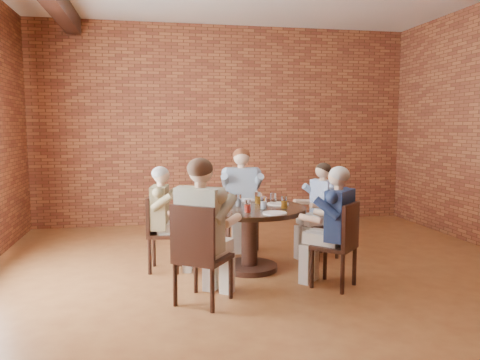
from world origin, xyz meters
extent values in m
plane|color=#99602F|center=(0.00, 0.00, 0.00)|extent=(7.00, 7.00, 0.00)
plane|color=brown|center=(0.00, 3.50, 1.70)|extent=(7.00, 0.00, 7.00)
cylinder|color=#331811|center=(-0.18, 0.68, 0.03)|extent=(0.66, 0.66, 0.06)
cylinder|color=#331811|center=(-0.18, 0.68, 0.35)|extent=(0.19, 0.19, 0.64)
cylinder|color=#331C12|center=(-0.18, 0.68, 0.72)|extent=(1.31, 1.31, 0.05)
cube|color=#331811|center=(0.83, 1.03, 0.43)|extent=(0.47, 0.47, 0.04)
cube|color=#331811|center=(0.98, 1.08, 0.66)|extent=(0.16, 0.36, 0.42)
cylinder|color=#331811|center=(0.63, 1.12, 0.21)|extent=(0.04, 0.04, 0.41)
cylinder|color=#331811|center=(0.73, 0.83, 0.21)|extent=(0.04, 0.04, 0.41)
cylinder|color=#331811|center=(0.92, 1.23, 0.21)|extent=(0.04, 0.04, 0.41)
cylinder|color=#331811|center=(1.02, 0.93, 0.21)|extent=(0.04, 0.04, 0.41)
cube|color=#331811|center=(-0.06, 1.72, 0.43)|extent=(0.49, 0.49, 0.04)
cube|color=#331811|center=(-0.04, 1.93, 0.71)|extent=(0.45, 0.09, 0.51)
cylinder|color=#331811|center=(-0.28, 1.55, 0.21)|extent=(0.04, 0.04, 0.41)
cylinder|color=#331811|center=(0.11, 1.51, 0.21)|extent=(0.04, 0.04, 0.41)
cylinder|color=#331811|center=(-0.24, 1.94, 0.21)|extent=(0.04, 0.04, 0.41)
cylinder|color=#331811|center=(0.15, 1.90, 0.21)|extent=(0.04, 0.04, 0.41)
cube|color=#331811|center=(-1.15, 0.84, 0.43)|extent=(0.43, 0.43, 0.04)
cube|color=#331811|center=(-1.31, 0.87, 0.66)|extent=(0.10, 0.37, 0.42)
cylinder|color=#331811|center=(-1.02, 0.66, 0.21)|extent=(0.04, 0.04, 0.41)
cylinder|color=#331811|center=(-0.97, 0.97, 0.21)|extent=(0.04, 0.04, 0.41)
cylinder|color=#331811|center=(-1.33, 0.71, 0.21)|extent=(0.04, 0.04, 0.41)
cylinder|color=#331811|center=(-1.28, 1.02, 0.21)|extent=(0.04, 0.04, 0.41)
cube|color=#331811|center=(-0.82, -0.25, 0.43)|extent=(0.63, 0.63, 0.04)
cube|color=#331811|center=(-0.94, -0.42, 0.71)|extent=(0.39, 0.29, 0.51)
cylinder|color=#331811|center=(-0.55, -0.20, 0.21)|extent=(0.04, 0.04, 0.41)
cylinder|color=#331811|center=(-0.87, 0.02, 0.21)|extent=(0.04, 0.04, 0.41)
cylinder|color=#331811|center=(-0.77, -0.52, 0.21)|extent=(0.04, 0.04, 0.41)
cylinder|color=#331811|center=(-1.09, -0.30, 0.21)|extent=(0.04, 0.04, 0.41)
cube|color=#331811|center=(0.57, -0.06, 0.43)|extent=(0.56, 0.56, 0.04)
cube|color=#331811|center=(0.69, -0.19, 0.68)|extent=(0.31, 0.31, 0.45)
cylinder|color=#331811|center=(0.57, 0.18, 0.21)|extent=(0.04, 0.04, 0.41)
cylinder|color=#331811|center=(0.33, -0.06, 0.21)|extent=(0.04, 0.04, 0.41)
cylinder|color=#331811|center=(0.81, -0.06, 0.21)|extent=(0.04, 0.04, 0.41)
cylinder|color=#331811|center=(0.57, -0.30, 0.21)|extent=(0.04, 0.04, 0.41)
cylinder|color=white|center=(0.19, 0.78, 0.76)|extent=(0.26, 0.26, 0.01)
cylinder|color=white|center=(-0.12, 1.14, 0.76)|extent=(0.26, 0.26, 0.01)
cylinder|color=white|center=(-0.68, 0.78, 0.76)|extent=(0.26, 0.26, 0.01)
cylinder|color=white|center=(0.00, 0.19, 0.76)|extent=(0.26, 0.26, 0.01)
cylinder|color=white|center=(0.14, 0.77, 0.82)|extent=(0.07, 0.07, 0.14)
cylinder|color=white|center=(-0.03, 0.89, 0.82)|extent=(0.07, 0.07, 0.14)
cylinder|color=white|center=(-0.40, 1.00, 0.82)|extent=(0.07, 0.07, 0.14)
cylinder|color=white|center=(-0.29, 0.74, 0.82)|extent=(0.07, 0.07, 0.14)
cylinder|color=white|center=(-0.42, 0.65, 0.82)|extent=(0.07, 0.07, 0.14)
cylinder|color=white|center=(-0.27, 0.32, 0.82)|extent=(0.07, 0.07, 0.14)
cylinder|color=white|center=(-0.05, 0.50, 0.82)|extent=(0.07, 0.07, 0.14)
cylinder|color=white|center=(0.19, 0.50, 0.82)|extent=(0.07, 0.07, 0.14)
cube|color=black|center=(0.10, 0.32, 0.75)|extent=(0.12, 0.17, 0.01)
camera|label=1|loc=(-1.29, -4.57, 1.67)|focal=35.00mm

